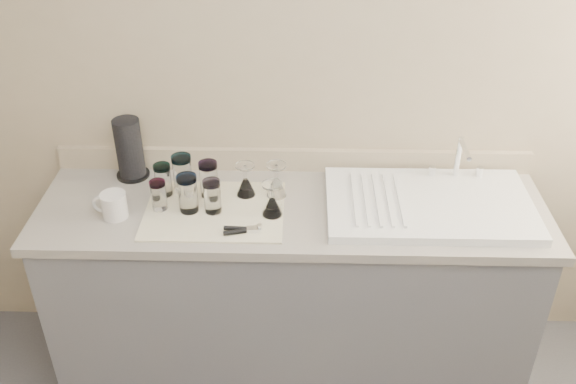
{
  "coord_description": "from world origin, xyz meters",
  "views": [
    {
      "loc": [
        0.04,
        -0.94,
        2.36
      ],
      "look_at": [
        -0.01,
        1.15,
        1.0
      ],
      "focal_mm": 40.0,
      "sensor_mm": 36.0,
      "label": 1
    }
  ],
  "objects_px": {
    "sink_unit": "(430,204)",
    "tumbler_teal": "(163,180)",
    "tumbler_purple": "(209,179)",
    "can_opener": "(243,230)",
    "tumbler_cyan": "(182,173)",
    "goblet_back_right": "(276,185)",
    "goblet_back_left": "(246,185)",
    "tumbler_magenta": "(159,195)",
    "tumbler_lavender": "(212,196)",
    "white_mug": "(113,205)",
    "paper_towel_roll": "(129,149)",
    "goblet_front_right": "(272,204)",
    "tumbler_blue": "(188,193)"
  },
  "relations": [
    {
      "from": "tumbler_blue",
      "to": "tumbler_lavender",
      "type": "bearing_deg",
      "value": -2.12
    },
    {
      "from": "tumbler_lavender",
      "to": "white_mug",
      "type": "height_order",
      "value": "tumbler_lavender"
    },
    {
      "from": "goblet_back_left",
      "to": "tumbler_blue",
      "type": "bearing_deg",
      "value": -150.93
    },
    {
      "from": "tumbler_lavender",
      "to": "goblet_back_left",
      "type": "xyz_separation_m",
      "value": [
        0.12,
        0.12,
        -0.02
      ]
    },
    {
      "from": "tumbler_cyan",
      "to": "paper_towel_roll",
      "type": "height_order",
      "value": "paper_towel_roll"
    },
    {
      "from": "tumbler_purple",
      "to": "tumbler_teal",
      "type": "bearing_deg",
      "value": 179.54
    },
    {
      "from": "tumbler_blue",
      "to": "goblet_back_right",
      "type": "distance_m",
      "value": 0.36
    },
    {
      "from": "goblet_back_right",
      "to": "white_mug",
      "type": "xyz_separation_m",
      "value": [
        -0.63,
        -0.15,
        -0.01
      ]
    },
    {
      "from": "tumbler_blue",
      "to": "can_opener",
      "type": "distance_m",
      "value": 0.27
    },
    {
      "from": "tumbler_magenta",
      "to": "sink_unit",
      "type": "bearing_deg",
      "value": 2.25
    },
    {
      "from": "tumbler_teal",
      "to": "tumbler_purple",
      "type": "xyz_separation_m",
      "value": [
        0.19,
        -0.0,
        0.01
      ]
    },
    {
      "from": "can_opener",
      "to": "tumbler_cyan",
      "type": "bearing_deg",
      "value": 133.16
    },
    {
      "from": "tumbler_lavender",
      "to": "white_mug",
      "type": "distance_m",
      "value": 0.39
    },
    {
      "from": "tumbler_lavender",
      "to": "white_mug",
      "type": "xyz_separation_m",
      "value": [
        -0.39,
        -0.03,
        -0.03
      ]
    },
    {
      "from": "goblet_back_left",
      "to": "paper_towel_roll",
      "type": "height_order",
      "value": "paper_towel_roll"
    },
    {
      "from": "tumbler_teal",
      "to": "white_mug",
      "type": "distance_m",
      "value": 0.23
    },
    {
      "from": "tumbler_cyan",
      "to": "white_mug",
      "type": "bearing_deg",
      "value": -143.09
    },
    {
      "from": "tumbler_purple",
      "to": "white_mug",
      "type": "relative_size",
      "value": 1.05
    },
    {
      "from": "white_mug",
      "to": "goblet_back_left",
      "type": "bearing_deg",
      "value": 17.28
    },
    {
      "from": "tumbler_purple",
      "to": "goblet_back_left",
      "type": "relative_size",
      "value": 1.09
    },
    {
      "from": "tumbler_teal",
      "to": "white_mug",
      "type": "bearing_deg",
      "value": -138.41
    },
    {
      "from": "tumbler_cyan",
      "to": "tumbler_lavender",
      "type": "bearing_deg",
      "value": -46.88
    },
    {
      "from": "goblet_back_right",
      "to": "can_opener",
      "type": "relative_size",
      "value": 1.01
    },
    {
      "from": "tumbler_cyan",
      "to": "goblet_front_right",
      "type": "bearing_deg",
      "value": -23.93
    },
    {
      "from": "goblet_back_right",
      "to": "paper_towel_roll",
      "type": "bearing_deg",
      "value": 166.58
    },
    {
      "from": "tumbler_lavender",
      "to": "goblet_front_right",
      "type": "xyz_separation_m",
      "value": [
        0.24,
        -0.02,
        -0.02
      ]
    },
    {
      "from": "paper_towel_roll",
      "to": "tumbler_magenta",
      "type": "bearing_deg",
      "value": -56.91
    },
    {
      "from": "goblet_back_left",
      "to": "goblet_front_right",
      "type": "relative_size",
      "value": 0.99
    },
    {
      "from": "tumbler_purple",
      "to": "goblet_front_right",
      "type": "distance_m",
      "value": 0.3
    },
    {
      "from": "white_mug",
      "to": "sink_unit",
      "type": "bearing_deg",
      "value": 4.12
    },
    {
      "from": "tumbler_blue",
      "to": "goblet_front_right",
      "type": "distance_m",
      "value": 0.33
    },
    {
      "from": "tumbler_magenta",
      "to": "tumbler_cyan",
      "type": "bearing_deg",
      "value": 61.45
    },
    {
      "from": "sink_unit",
      "to": "tumbler_teal",
      "type": "distance_m",
      "value": 1.08
    },
    {
      "from": "goblet_front_right",
      "to": "can_opener",
      "type": "relative_size",
      "value": 0.98
    },
    {
      "from": "tumbler_purple",
      "to": "white_mug",
      "type": "xyz_separation_m",
      "value": [
        -0.36,
        -0.15,
        -0.03
      ]
    },
    {
      "from": "tumbler_magenta",
      "to": "goblet_back_left",
      "type": "xyz_separation_m",
      "value": [
        0.34,
        0.11,
        -0.02
      ]
    },
    {
      "from": "goblet_back_left",
      "to": "sink_unit",
      "type": "bearing_deg",
      "value": -5.18
    },
    {
      "from": "tumbler_purple",
      "to": "paper_towel_roll",
      "type": "bearing_deg",
      "value": 156.25
    },
    {
      "from": "goblet_back_left",
      "to": "tumbler_lavender",
      "type": "bearing_deg",
      "value": -134.19
    },
    {
      "from": "tumbler_cyan",
      "to": "tumbler_lavender",
      "type": "height_order",
      "value": "tumbler_cyan"
    },
    {
      "from": "tumbler_blue",
      "to": "goblet_front_right",
      "type": "relative_size",
      "value": 1.11
    },
    {
      "from": "tumbler_magenta",
      "to": "goblet_back_right",
      "type": "height_order",
      "value": "goblet_back_right"
    },
    {
      "from": "goblet_back_left",
      "to": "goblet_front_right",
      "type": "bearing_deg",
      "value": -50.71
    },
    {
      "from": "tumbler_lavender",
      "to": "can_opener",
      "type": "relative_size",
      "value": 0.96
    },
    {
      "from": "tumbler_teal",
      "to": "white_mug",
      "type": "height_order",
      "value": "tumbler_teal"
    },
    {
      "from": "can_opener",
      "to": "sink_unit",
      "type": "bearing_deg",
      "value": 14.68
    },
    {
      "from": "tumbler_teal",
      "to": "tumbler_purple",
      "type": "bearing_deg",
      "value": -0.46
    },
    {
      "from": "goblet_back_right",
      "to": "tumbler_lavender",
      "type": "bearing_deg",
      "value": -153.75
    },
    {
      "from": "tumbler_teal",
      "to": "goblet_back_right",
      "type": "bearing_deg",
      "value": 0.54
    },
    {
      "from": "tumbler_cyan",
      "to": "tumbler_blue",
      "type": "distance_m",
      "value": 0.15
    }
  ]
}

